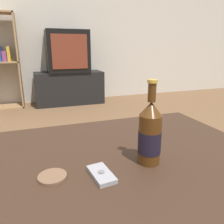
{
  "coord_description": "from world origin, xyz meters",
  "views": [
    {
      "loc": [
        -0.27,
        -0.63,
        0.84
      ],
      "look_at": [
        0.04,
        0.26,
        0.56
      ],
      "focal_mm": 35.0,
      "sensor_mm": 36.0,
      "label": 1
    }
  ],
  "objects_px": {
    "television": "(67,51)",
    "beer_bottle": "(150,134)",
    "tv_stand": "(69,88)",
    "cell_phone": "(101,174)",
    "bookshelf": "(0,60)"
  },
  "relations": [
    {
      "from": "television",
      "to": "cell_phone",
      "type": "bearing_deg",
      "value": -96.63
    },
    {
      "from": "television",
      "to": "bookshelf",
      "type": "bearing_deg",
      "value": 175.74
    },
    {
      "from": "beer_bottle",
      "to": "cell_phone",
      "type": "xyz_separation_m",
      "value": [
        -0.18,
        -0.03,
        -0.1
      ]
    },
    {
      "from": "beer_bottle",
      "to": "cell_phone",
      "type": "distance_m",
      "value": 0.21
    },
    {
      "from": "tv_stand",
      "to": "cell_phone",
      "type": "distance_m",
      "value": 2.84
    },
    {
      "from": "tv_stand",
      "to": "cell_phone",
      "type": "bearing_deg",
      "value": -96.62
    },
    {
      "from": "beer_bottle",
      "to": "bookshelf",
      "type": "bearing_deg",
      "value": 105.12
    },
    {
      "from": "bookshelf",
      "to": "cell_phone",
      "type": "height_order",
      "value": "bookshelf"
    },
    {
      "from": "tv_stand",
      "to": "bookshelf",
      "type": "bearing_deg",
      "value": 175.98
    },
    {
      "from": "television",
      "to": "cell_phone",
      "type": "relative_size",
      "value": 5.0
    },
    {
      "from": "tv_stand",
      "to": "beer_bottle",
      "type": "bearing_deg",
      "value": -93.03
    },
    {
      "from": "television",
      "to": "beer_bottle",
      "type": "xyz_separation_m",
      "value": [
        -0.15,
        -2.78,
        -0.22
      ]
    },
    {
      "from": "bookshelf",
      "to": "cell_phone",
      "type": "distance_m",
      "value": 2.94
    },
    {
      "from": "television",
      "to": "tv_stand",
      "type": "bearing_deg",
      "value": 90.0
    },
    {
      "from": "bookshelf",
      "to": "television",
      "type": "bearing_deg",
      "value": -4.26
    }
  ]
}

